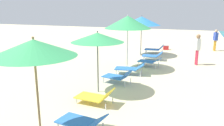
{
  "coord_description": "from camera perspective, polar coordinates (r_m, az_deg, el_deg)",
  "views": [
    {
      "loc": [
        2.76,
        3.42,
        3.24
      ],
      "look_at": [
        -0.01,
        10.64,
        1.37
      ],
      "focal_mm": 36.33,
      "sensor_mm": 36.0,
      "label": 1
    }
  ],
  "objects": [
    {
      "name": "umbrella_third",
      "position": [
        5.21,
        -19.1,
        3.59
      ],
      "size": [
        1.89,
        1.89,
        2.65
      ],
      "color": "olive",
      "rests_on": "ground"
    },
    {
      "name": "lounger_farthest_shoreside",
      "position": [
        16.87,
        10.68,
        3.5
      ],
      "size": [
        1.4,
        0.8,
        0.66
      ],
      "rotation": [
        0.0,
        0.0,
        3.23
      ],
      "color": "blue",
      "rests_on": "ground"
    },
    {
      "name": "person_walking_mid",
      "position": [
        14.0,
        20.74,
        3.95
      ],
      "size": [
        0.34,
        0.42,
        1.79
      ],
      "rotation": [
        0.0,
        0.0,
        3.54
      ],
      "color": "#D8334C",
      "rests_on": "ground"
    },
    {
      "name": "lounger_fifth_shoreside",
      "position": [
        12.99,
        9.43,
        0.46
      ],
      "size": [
        1.35,
        0.81,
        0.56
      ],
      "rotation": [
        0.0,
        0.0,
        2.98
      ],
      "color": "blue",
      "rests_on": "ground"
    },
    {
      "name": "umbrella_fifth",
      "position": [
        12.02,
        3.99,
        10.21
      ],
      "size": [
        2.46,
        2.46,
        2.92
      ],
      "color": "silver",
      "rests_on": "ground"
    },
    {
      "name": "umbrella_fourth",
      "position": [
        8.6,
        -3.69,
        6.43
      ],
      "size": [
        2.03,
        2.03,
        2.41
      ],
      "color": "#4C4C51",
      "rests_on": "ground"
    },
    {
      "name": "lounger_fourth_inland",
      "position": [
        7.95,
        -4.14,
        -8.39
      ],
      "size": [
        1.36,
        0.75,
        0.59
      ],
      "rotation": [
        0.0,
        0.0,
        3.07
      ],
      "color": "yellow",
      "rests_on": "ground"
    },
    {
      "name": "cooler_box",
      "position": [
        18.67,
        13.4,
        3.88
      ],
      "size": [
        0.49,
        0.46,
        0.39
      ],
      "color": "red",
      "rests_on": "ground"
    },
    {
      "name": "umbrella_farthest",
      "position": [
        15.8,
        7.47,
        10.47
      ],
      "size": [
        2.55,
        2.55,
        2.76
      ],
      "color": "#4C4C51",
      "rests_on": "ground"
    },
    {
      "name": "lounger_third_shoreside",
      "position": [
        6.29,
        -7.59,
        -14.38
      ],
      "size": [
        1.41,
        0.81,
        0.55
      ],
      "rotation": [
        0.0,
        0.0,
        3.02
      ],
      "color": "blue",
      "rests_on": "ground"
    },
    {
      "name": "lounger_fourth_shoreside",
      "position": [
        9.99,
        1.46,
        -3.35
      ],
      "size": [
        1.37,
        0.87,
        0.65
      ],
      "rotation": [
        0.0,
        0.0,
        2.95
      ],
      "color": "blue",
      "rests_on": "ground"
    },
    {
      "name": "person_walking_near",
      "position": [
        19.29,
        24.61,
        5.74
      ],
      "size": [
        0.35,
        0.42,
        1.66
      ],
      "rotation": [
        0.0,
        0.0,
        3.57
      ],
      "color": "orange",
      "rests_on": "ground"
    },
    {
      "name": "lounger_fifth_inland",
      "position": [
        11.34,
        4.58,
        -1.26
      ],
      "size": [
        1.54,
        0.89,
        0.6
      ],
      "rotation": [
        0.0,
        0.0,
        3.3
      ],
      "color": "blue",
      "rests_on": "ground"
    },
    {
      "name": "lounger_farthest_inland",
      "position": [
        14.74,
        10.19,
        1.91
      ],
      "size": [
        1.31,
        0.77,
        0.55
      ],
      "rotation": [
        0.0,
        0.0,
        3.23
      ],
      "color": "blue",
      "rests_on": "ground"
    }
  ]
}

